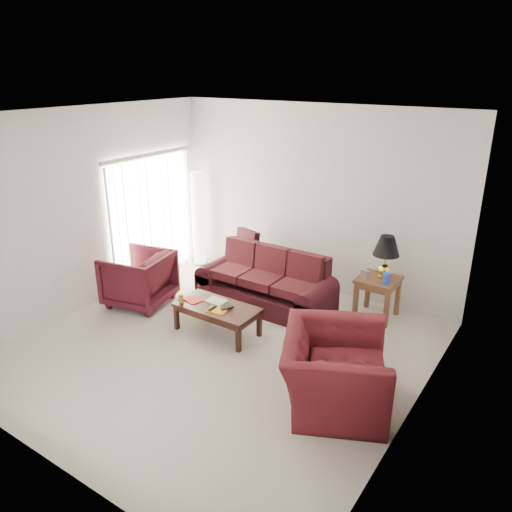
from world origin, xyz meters
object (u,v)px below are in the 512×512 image
at_px(floor_lamp, 198,219).
at_px(armchair_right, 335,370).
at_px(sofa, 265,280).
at_px(armchair_left, 139,278).
at_px(coffee_table, 217,319).
at_px(end_table, 377,298).

bearing_deg(floor_lamp, armchair_right, -31.37).
distance_m(sofa, armchair_left, 1.97).
bearing_deg(coffee_table, armchair_left, 178.04).
relative_size(end_table, floor_lamp, 0.35).
xyz_separation_m(end_table, floor_lamp, (-3.55, 0.18, 0.57)).
bearing_deg(floor_lamp, coffee_table, -44.82).
distance_m(floor_lamp, coffee_table, 2.74).
xyz_separation_m(floor_lamp, armchair_left, (0.30, -1.82, -0.46)).
bearing_deg(coffee_table, armchair_right, -14.41).
bearing_deg(armchair_left, floor_lamp, 177.76).
bearing_deg(armchair_left, sofa, 109.47).
bearing_deg(end_table, armchair_left, -153.22).
distance_m(sofa, end_table, 1.69).
bearing_deg(sofa, floor_lamp, 163.57).
relative_size(end_table, armchair_left, 0.67).
xyz_separation_m(sofa, armchair_right, (1.93, -1.58, -0.02)).
distance_m(armchair_left, armchair_right, 3.66).
bearing_deg(end_table, floor_lamp, 177.08).
bearing_deg(floor_lamp, end_table, -2.92).
relative_size(armchair_left, coffee_table, 0.79).
distance_m(end_table, floor_lamp, 3.60).
distance_m(armchair_left, coffee_table, 1.60).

